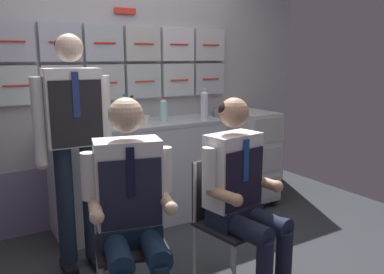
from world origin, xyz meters
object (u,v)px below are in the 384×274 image
crew_member_right (242,190)px  water_bottle_tall (164,110)px  folding_chair_right (223,208)px  crew_member_left (131,203)px  snack_banana (92,124)px  folding_chair_left (128,224)px  service_trolley (247,154)px  paper_cup_blue (147,119)px  crew_member_standing (74,135)px

crew_member_right → water_bottle_tall: crew_member_right is taller
folding_chair_right → water_bottle_tall: 1.33m
crew_member_left → snack_banana: 1.40m
folding_chair_left → crew_member_right: (0.66, -0.25, 0.17)m
crew_member_right → snack_banana: 1.55m
folding_chair_right → folding_chair_left: bearing=171.8°
service_trolley → paper_cup_blue: bearing=177.5°
folding_chair_left → snack_banana: (0.19, 1.21, 0.42)m
snack_banana → service_trolley: bearing=-6.0°
folding_chair_left → water_bottle_tall: size_ratio=3.85×
folding_chair_left → paper_cup_blue: bearing=59.3°
folding_chair_right → service_trolley: bearing=45.0°
crew_member_right → crew_member_standing: size_ratio=0.76×
crew_member_left → folding_chair_left: bearing=75.8°
crew_member_right → paper_cup_blue: size_ratio=19.19×
crew_member_right → folding_chair_left: bearing=159.3°
service_trolley → folding_chair_right: (-1.13, -1.13, 0.02)m
crew_member_left → crew_member_standing: (-0.08, 0.77, 0.27)m
service_trolley → paper_cup_blue: 1.21m
folding_chair_right → crew_member_right: 0.23m
paper_cup_blue → snack_banana: paper_cup_blue is taller
crew_member_standing → service_trolley: bearing=12.6°
service_trolley → folding_chair_left: (-1.77, -1.04, 0.02)m
service_trolley → crew_member_right: crew_member_right is taller
folding_chair_left → paper_cup_blue: 1.34m
crew_member_standing → water_bottle_tall: size_ratio=7.48×
folding_chair_left → folding_chair_right: 0.65m
crew_member_left → crew_member_right: crew_member_left is taller
snack_banana → folding_chair_right: bearing=-70.8°
service_trolley → water_bottle_tall: size_ratio=4.35×
crew_member_left → crew_member_standing: size_ratio=0.78×
crew_member_right → water_bottle_tall: bearing=82.7°
folding_chair_left → water_bottle_tall: (0.84, 1.12, 0.51)m
crew_member_right → service_trolley: bearing=49.4°
folding_chair_right → crew_member_standing: crew_member_standing is taller
crew_member_standing → snack_banana: (0.31, 0.59, -0.03)m
folding_chair_right → snack_banana: size_ratio=4.98×
service_trolley → folding_chair_right: service_trolley is taller
snack_banana → water_bottle_tall: bearing=-7.2°
paper_cup_blue → crew_member_standing: bearing=-148.4°
crew_member_standing → crew_member_left: bearing=-83.9°
crew_member_left → paper_cup_blue: bearing=61.1°
folding_chair_left → crew_member_left: 0.25m
paper_cup_blue → folding_chair_left: bearing=-120.7°
crew_member_standing → snack_banana: size_ratio=9.67×
folding_chair_left → crew_member_right: bearing=-20.7°
folding_chair_right → crew_member_right: size_ratio=0.67×
crew_member_left → paper_cup_blue: size_ratio=19.62×
folding_chair_left → crew_member_standing: crew_member_standing is taller
folding_chair_left → crew_member_left: (-0.04, -0.15, 0.19)m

